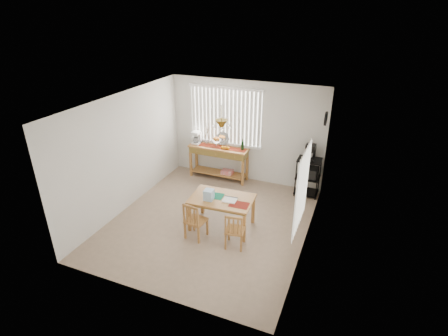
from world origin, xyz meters
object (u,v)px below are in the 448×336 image
at_px(sideboard, 219,155).
at_px(wire_cart, 308,174).
at_px(chair_right, 235,231).
at_px(chair_left, 195,221).
at_px(dining_table, 222,201).
at_px(cart_items, 311,152).

relative_size(sideboard, wire_cart, 1.69).
xyz_separation_m(wire_cart, chair_right, (-0.90, -2.59, -0.19)).
bearing_deg(sideboard, wire_cart, -0.44).
bearing_deg(wire_cart, chair_left, -123.35).
bearing_deg(dining_table, cart_items, 56.07).
xyz_separation_m(wire_cart, cart_items, (-0.00, 0.01, 0.55)).
distance_m(sideboard, wire_cart, 2.33).
distance_m(sideboard, chair_right, 2.99).
bearing_deg(dining_table, wire_cart, 55.94).
distance_m(wire_cart, dining_table, 2.47).
height_order(sideboard, cart_items, cart_items).
relative_size(sideboard, cart_items, 4.10).
distance_m(cart_items, chair_right, 2.85).
distance_m(cart_items, dining_table, 2.53).
relative_size(sideboard, dining_table, 1.20).
relative_size(cart_items, chair_left, 0.48).
bearing_deg(chair_left, wire_cart, 56.65).
bearing_deg(sideboard, cart_items, -0.20).
bearing_deg(cart_items, dining_table, -123.93).
relative_size(sideboard, chair_right, 2.08).
bearing_deg(cart_items, wire_cart, -90.00).
bearing_deg(wire_cart, cart_items, 90.00).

